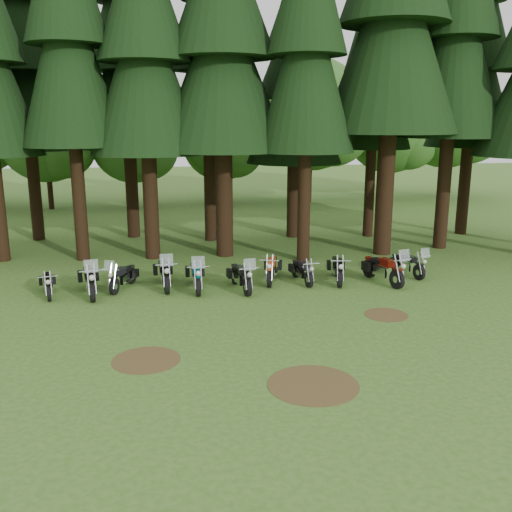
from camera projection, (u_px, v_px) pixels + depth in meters
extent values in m
plane|color=#38641E|center=(250.00, 327.00, 17.25)|extent=(120.00, 120.00, 0.00)
cylinder|color=black|center=(79.00, 193.00, 24.85)|extent=(0.58, 0.58, 5.99)
cone|color=black|center=(69.00, 54.00, 23.50)|extent=(4.32, 4.32, 7.49)
cylinder|color=black|center=(151.00, 197.00, 25.22)|extent=(0.66, 0.66, 5.57)
cone|color=black|center=(145.00, 71.00, 23.96)|extent=(4.95, 4.95, 6.96)
cylinder|color=black|center=(224.00, 194.00, 25.68)|extent=(0.77, 0.77, 5.70)
cone|color=black|center=(223.00, 67.00, 24.40)|extent=(5.81, 5.81, 7.12)
cylinder|color=black|center=(304.00, 197.00, 24.77)|extent=(0.55, 0.55, 5.71)
cone|color=black|center=(307.00, 64.00, 23.48)|extent=(4.15, 4.15, 7.14)
cylinder|color=black|center=(385.00, 183.00, 25.91)|extent=(0.80, 0.80, 6.62)
cone|color=black|center=(393.00, 35.00, 24.42)|extent=(5.98, 5.98, 8.27)
cylinder|color=black|center=(444.00, 183.00, 27.19)|extent=(0.64, 0.64, 6.35)
cone|color=black|center=(455.00, 48.00, 25.76)|extent=(4.79, 4.79, 7.93)
cylinder|color=black|center=(34.00, 187.00, 29.16)|extent=(0.60, 0.60, 5.53)
cone|color=black|center=(25.00, 79.00, 27.91)|extent=(4.52, 4.52, 6.91)
cone|color=black|center=(18.00, 7.00, 27.14)|extent=(3.62, 3.62, 5.83)
cylinder|color=black|center=(132.00, 185.00, 29.87)|extent=(0.65, 0.65, 5.55)
cone|color=black|center=(126.00, 79.00, 28.62)|extent=(4.85, 4.85, 6.94)
cone|color=black|center=(123.00, 9.00, 27.84)|extent=(3.88, 3.88, 5.86)
cylinder|color=black|center=(210.00, 187.00, 29.01)|extent=(0.58, 0.58, 5.52)
cone|color=black|center=(208.00, 79.00, 27.77)|extent=(4.35, 4.35, 6.90)
cone|color=black|center=(206.00, 7.00, 27.00)|extent=(3.48, 3.48, 5.83)
cylinder|color=black|center=(293.00, 193.00, 30.00)|extent=(0.66, 0.66, 4.70)
cone|color=black|center=(295.00, 104.00, 28.94)|extent=(4.94, 4.94, 5.87)
cone|color=black|center=(295.00, 47.00, 28.29)|extent=(3.95, 3.95, 4.96)
cylinder|color=black|center=(370.00, 184.00, 30.07)|extent=(0.53, 0.53, 5.56)
cone|color=black|center=(375.00, 79.00, 28.81)|extent=(3.94, 3.94, 6.95)
cone|color=black|center=(378.00, 9.00, 28.04)|extent=(3.15, 3.15, 5.87)
cylinder|color=black|center=(465.00, 182.00, 30.71)|extent=(0.61, 0.61, 5.65)
cone|color=black|center=(474.00, 77.00, 29.43)|extent=(4.59, 4.59, 7.06)
cone|color=black|center=(480.00, 8.00, 28.65)|extent=(3.67, 3.67, 5.96)
cylinder|color=black|center=(50.00, 189.00, 39.51)|extent=(0.36, 0.36, 2.80)
sphere|color=#2A5A1D|center=(45.00, 134.00, 38.63)|extent=(6.53, 6.53, 6.53)
sphere|color=#2A5A1D|center=(61.00, 144.00, 38.22)|extent=(4.67, 4.67, 4.67)
cylinder|color=black|center=(135.00, 189.00, 40.64)|extent=(0.36, 0.36, 2.55)
sphere|color=#2A5A1D|center=(132.00, 140.00, 39.84)|extent=(5.95, 5.95, 5.95)
sphere|color=#2A5A1D|center=(147.00, 149.00, 39.46)|extent=(4.25, 4.25, 4.25)
cylinder|color=black|center=(222.00, 186.00, 42.65)|extent=(0.36, 0.36, 2.47)
sphere|color=#2A5A1D|center=(221.00, 141.00, 41.87)|extent=(5.76, 5.76, 5.76)
sphere|color=#2A5A1D|center=(235.00, 149.00, 41.51)|extent=(4.12, 4.12, 4.12)
cylinder|color=black|center=(310.00, 178.00, 42.90)|extent=(0.36, 0.36, 3.52)
sphere|color=#2A5A1D|center=(311.00, 114.00, 41.80)|extent=(8.21, 8.21, 8.21)
sphere|color=#2A5A1D|center=(333.00, 126.00, 41.28)|extent=(5.87, 5.87, 5.87)
cylinder|color=black|center=(388.00, 179.00, 45.07)|extent=(0.36, 0.36, 2.94)
sphere|color=#2A5A1D|center=(390.00, 129.00, 44.15)|extent=(6.86, 6.86, 6.86)
sphere|color=#2A5A1D|center=(408.00, 138.00, 43.72)|extent=(4.90, 4.90, 4.90)
cylinder|color=black|center=(443.00, 175.00, 45.49)|extent=(0.36, 0.36, 3.52)
sphere|color=#2A5A1D|center=(447.00, 115.00, 44.38)|extent=(8.20, 8.20, 8.20)
sphere|color=#2A5A1D|center=(470.00, 125.00, 43.86)|extent=(5.86, 5.86, 5.86)
cylinder|color=#4C3D1E|center=(146.00, 360.00, 14.92)|extent=(1.80, 1.80, 0.01)
cylinder|color=#4C3D1E|center=(386.00, 315.00, 18.34)|extent=(1.40, 1.40, 0.01)
cylinder|color=#4C3D1E|center=(313.00, 385.00, 13.54)|extent=(2.20, 2.20, 0.01)
cylinder|color=black|center=(49.00, 293.00, 19.67)|extent=(0.26, 0.60, 0.58)
cylinder|color=black|center=(48.00, 283.00, 20.91)|extent=(0.26, 0.60, 0.58)
cube|color=silver|center=(48.00, 285.00, 20.31)|extent=(0.38, 0.66, 0.30)
cube|color=black|center=(47.00, 278.00, 20.06)|extent=(0.37, 0.53, 0.21)
cube|color=black|center=(47.00, 276.00, 20.43)|extent=(0.37, 0.53, 0.11)
cylinder|color=black|center=(92.00, 292.00, 19.58)|extent=(0.31, 0.75, 0.73)
cylinder|color=black|center=(88.00, 279.00, 21.15)|extent=(0.31, 0.75, 0.73)
cube|color=silver|center=(90.00, 282.00, 20.39)|extent=(0.47, 0.83, 0.38)
cube|color=black|center=(90.00, 273.00, 20.06)|extent=(0.46, 0.67, 0.27)
cube|color=black|center=(88.00, 271.00, 20.54)|extent=(0.46, 0.67, 0.13)
cube|color=silver|center=(91.00, 266.00, 19.04)|extent=(0.49, 0.24, 0.44)
cylinder|color=black|center=(114.00, 286.00, 20.40)|extent=(0.34, 0.62, 0.62)
cylinder|color=black|center=(131.00, 276.00, 21.77)|extent=(0.34, 0.62, 0.62)
cube|color=silver|center=(124.00, 278.00, 21.11)|extent=(0.47, 0.70, 0.32)
cube|color=black|center=(120.00, 271.00, 20.83)|extent=(0.44, 0.58, 0.22)
cube|color=black|center=(126.00, 269.00, 21.24)|extent=(0.44, 0.58, 0.11)
cube|color=silver|center=(109.00, 266.00, 19.94)|extent=(0.41, 0.25, 0.37)
cylinder|color=black|center=(167.00, 284.00, 20.48)|extent=(0.23, 0.74, 0.72)
cylinder|color=black|center=(163.00, 272.00, 22.08)|extent=(0.23, 0.74, 0.72)
cube|color=silver|center=(164.00, 275.00, 21.31)|extent=(0.39, 0.80, 0.37)
cube|color=black|center=(164.00, 266.00, 20.98)|extent=(0.39, 0.63, 0.26)
cube|color=black|center=(163.00, 264.00, 21.46)|extent=(0.39, 0.63, 0.13)
cube|color=silver|center=(166.00, 260.00, 19.94)|extent=(0.47, 0.19, 0.43)
cylinder|color=black|center=(198.00, 286.00, 20.22)|extent=(0.18, 0.72, 0.71)
cylinder|color=black|center=(195.00, 274.00, 21.82)|extent=(0.18, 0.72, 0.71)
cube|color=silver|center=(196.00, 277.00, 21.05)|extent=(0.33, 0.77, 0.37)
cube|color=#055162|center=(196.00, 269.00, 20.72)|extent=(0.35, 0.61, 0.26)
cube|color=black|center=(195.00, 266.00, 21.20)|extent=(0.35, 0.61, 0.13)
cube|color=silver|center=(198.00, 262.00, 19.68)|extent=(0.46, 0.15, 0.43)
cylinder|color=black|center=(247.00, 287.00, 20.21)|extent=(0.26, 0.69, 0.67)
cylinder|color=black|center=(235.00, 276.00, 21.67)|extent=(0.26, 0.69, 0.67)
cube|color=silver|center=(241.00, 278.00, 20.96)|extent=(0.41, 0.75, 0.35)
cube|color=black|center=(242.00, 270.00, 20.66)|extent=(0.40, 0.61, 0.24)
cube|color=black|center=(239.00, 268.00, 21.10)|extent=(0.40, 0.61, 0.12)
cube|color=silver|center=(250.00, 264.00, 19.71)|extent=(0.44, 0.20, 0.40)
cylinder|color=black|center=(270.00, 278.00, 21.29)|extent=(0.32, 0.70, 0.68)
cylinder|color=black|center=(274.00, 267.00, 22.84)|extent=(0.32, 0.70, 0.68)
cube|color=silver|center=(272.00, 270.00, 22.09)|extent=(0.47, 0.78, 0.35)
cube|color=#CF5120|center=(271.00, 262.00, 21.78)|extent=(0.45, 0.63, 0.25)
cube|color=black|center=(272.00, 260.00, 22.25)|extent=(0.45, 0.63, 0.12)
cylinder|color=black|center=(309.00, 280.00, 21.27)|extent=(0.22, 0.62, 0.60)
cylinder|color=black|center=(296.00, 270.00, 22.60)|extent=(0.22, 0.62, 0.60)
cube|color=silver|center=(302.00, 272.00, 21.96)|extent=(0.35, 0.67, 0.31)
cube|color=black|center=(304.00, 265.00, 21.68)|extent=(0.35, 0.54, 0.22)
cube|color=black|center=(300.00, 264.00, 22.09)|extent=(0.35, 0.54, 0.11)
cylinder|color=black|center=(340.00, 279.00, 21.25)|extent=(0.26, 0.69, 0.68)
cylinder|color=black|center=(335.00, 268.00, 22.81)|extent=(0.26, 0.69, 0.68)
cube|color=silver|center=(337.00, 270.00, 22.06)|extent=(0.41, 0.76, 0.35)
cube|color=black|center=(338.00, 263.00, 21.74)|extent=(0.40, 0.61, 0.25)
cube|color=black|center=(337.00, 261.00, 22.21)|extent=(0.40, 0.61, 0.12)
cylinder|color=black|center=(397.00, 279.00, 21.09)|extent=(0.36, 0.74, 0.73)
cylinder|color=black|center=(369.00, 269.00, 22.59)|extent=(0.36, 0.74, 0.73)
cube|color=silver|center=(382.00, 271.00, 21.87)|extent=(0.52, 0.83, 0.37)
cube|color=#67120A|center=(387.00, 262.00, 21.55)|extent=(0.49, 0.68, 0.26)
cube|color=black|center=(378.00, 261.00, 22.01)|extent=(0.49, 0.68, 0.13)
cube|color=silver|center=(404.00, 256.00, 20.57)|extent=(0.48, 0.27, 0.44)
cylinder|color=black|center=(419.00, 272.00, 22.25)|extent=(0.30, 0.63, 0.62)
cylinder|color=black|center=(396.00, 264.00, 23.54)|extent=(0.30, 0.63, 0.62)
cube|color=silver|center=(406.00, 266.00, 22.92)|extent=(0.43, 0.71, 0.32)
cube|color=black|center=(410.00, 259.00, 22.65)|extent=(0.41, 0.58, 0.23)
cube|color=black|center=(404.00, 257.00, 23.04)|extent=(0.41, 0.58, 0.11)
cube|color=silver|center=(425.00, 253.00, 21.80)|extent=(0.41, 0.22, 0.37)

